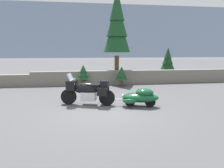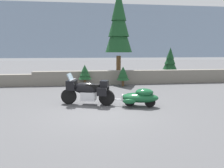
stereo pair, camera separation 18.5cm
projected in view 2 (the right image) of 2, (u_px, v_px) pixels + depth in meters
The scene contains 9 objects.
ground_plane at pixel (102, 111), 7.88m from camera, with size 80.00×80.00×0.00m, color #4C4C4F.
stone_guard_wall at pixel (99, 78), 13.89m from camera, with size 24.00×0.56×0.92m.
distant_ridgeline at pixel (87, 38), 100.76m from camera, with size 240.00×80.00×16.00m, color #7F93AD.
touring_motorcycle at pixel (87, 90), 8.67m from camera, with size 2.27×1.10×1.33m.
car_shaped_trailer at pixel (140, 97), 8.40m from camera, with size 2.22×1.08×0.76m.
pine_tree_tall at pixel (119, 24), 14.42m from camera, with size 1.91×1.91×6.57m.
pine_tree_secondary at pixel (170, 60), 16.02m from camera, with size 1.08×1.08×2.50m.
pine_sapling_near at pixel (85, 73), 13.25m from camera, with size 0.84×0.84×1.37m.
pine_sapling_farther at pixel (123, 74), 13.14m from camera, with size 0.82×0.82×1.27m.
Camera 2 is at (-0.55, -7.60, 2.29)m, focal length 33.08 mm.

